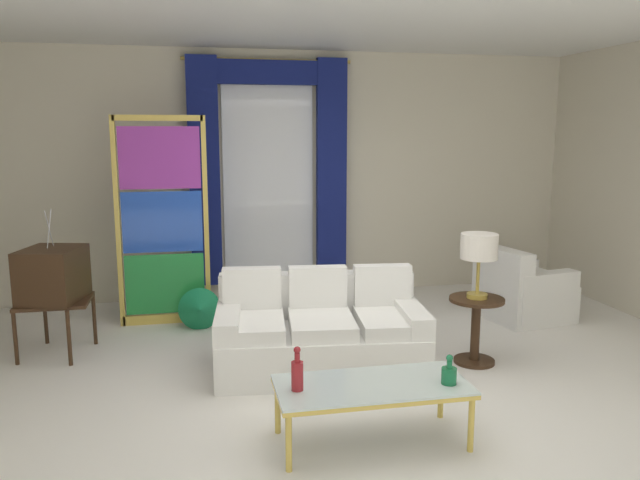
# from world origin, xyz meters

# --- Properties ---
(ground_plane) EXTENTS (16.00, 16.00, 0.00)m
(ground_plane) POSITION_xyz_m (0.00, 0.00, 0.00)
(ground_plane) COLOR white
(wall_rear) EXTENTS (8.00, 0.12, 3.00)m
(wall_rear) POSITION_xyz_m (0.00, 3.06, 1.50)
(wall_rear) COLOR beige
(wall_rear) RESTS_ON ground
(ceiling_slab) EXTENTS (8.00, 7.60, 0.04)m
(ceiling_slab) POSITION_xyz_m (0.00, 0.80, 3.02)
(ceiling_slab) COLOR white
(curtained_window) EXTENTS (2.00, 0.17, 2.70)m
(curtained_window) POSITION_xyz_m (-0.26, 2.89, 1.74)
(curtained_window) COLOR white
(curtained_window) RESTS_ON ground
(couch_white_long) EXTENTS (1.84, 1.09, 0.86)m
(couch_white_long) POSITION_xyz_m (-0.14, 0.46, 0.30)
(couch_white_long) COLOR white
(couch_white_long) RESTS_ON ground
(coffee_table) EXTENTS (1.26, 0.58, 0.41)m
(coffee_table) POSITION_xyz_m (-0.07, -0.91, 0.37)
(coffee_table) COLOR silver
(coffee_table) RESTS_ON ground
(bottle_blue_decanter) EXTENTS (0.08, 0.08, 0.29)m
(bottle_blue_decanter) POSITION_xyz_m (-0.56, -0.92, 0.52)
(bottle_blue_decanter) COLOR maroon
(bottle_blue_decanter) RESTS_ON coffee_table
(bottle_crystal_tall) EXTENTS (0.10, 0.10, 0.20)m
(bottle_crystal_tall) POSITION_xyz_m (0.42, -1.01, 0.48)
(bottle_crystal_tall) COLOR #196B3D
(bottle_crystal_tall) RESTS_ON coffee_table
(vintage_tv) EXTENTS (0.63, 0.69, 1.35)m
(vintage_tv) POSITION_xyz_m (-2.45, 1.27, 0.73)
(vintage_tv) COLOR #382314
(vintage_tv) RESTS_ON ground
(armchair_white) EXTENTS (0.94, 0.93, 0.80)m
(armchair_white) POSITION_xyz_m (2.31, 1.43, 0.29)
(armchair_white) COLOR white
(armchair_white) RESTS_ON ground
(stained_glass_divider) EXTENTS (0.95, 0.05, 2.20)m
(stained_glass_divider) POSITION_xyz_m (-1.50, 2.03, 1.06)
(stained_glass_divider) COLOR gold
(stained_glass_divider) RESTS_ON ground
(peacock_figurine) EXTENTS (0.44, 0.60, 0.50)m
(peacock_figurine) POSITION_xyz_m (-1.15, 1.69, 0.22)
(peacock_figurine) COLOR beige
(peacock_figurine) RESTS_ON ground
(round_side_table) EXTENTS (0.48, 0.48, 0.59)m
(round_side_table) POSITION_xyz_m (1.23, 0.29, 0.36)
(round_side_table) COLOR #382314
(round_side_table) RESTS_ON ground
(table_lamp_brass) EXTENTS (0.32, 0.32, 0.57)m
(table_lamp_brass) POSITION_xyz_m (1.23, 0.29, 1.03)
(table_lamp_brass) COLOR #B29338
(table_lamp_brass) RESTS_ON round_side_table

